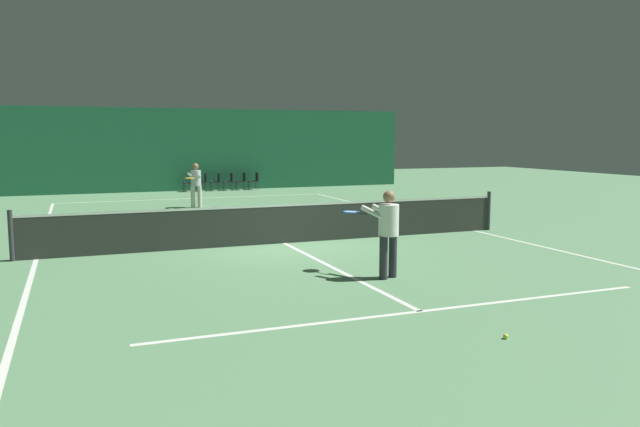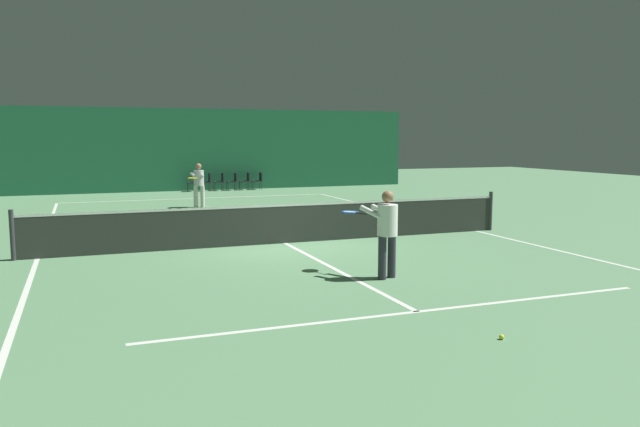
{
  "view_description": "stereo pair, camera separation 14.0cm",
  "coord_description": "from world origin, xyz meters",
  "px_view_note": "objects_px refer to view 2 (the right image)",
  "views": [
    {
      "loc": [
        -4.67,
        -14.2,
        2.57
      ],
      "look_at": [
        0.23,
        -1.78,
        0.92
      ],
      "focal_mm": 35.0,
      "sensor_mm": 36.0,
      "label": 1
    },
    {
      "loc": [
        -4.54,
        -14.25,
        2.57
      ],
      "look_at": [
        0.23,
        -1.78,
        0.92
      ],
      "focal_mm": 35.0,
      "sensor_mm": 36.0,
      "label": 2
    }
  ],
  "objects_px": {
    "player_near": "(386,227)",
    "player_far": "(199,182)",
    "courtside_chair_5": "(258,180)",
    "courtside_chair_0": "(194,181)",
    "courtside_chair_3": "(233,180)",
    "courtside_chair_1": "(207,181)",
    "courtside_chair_2": "(220,181)",
    "tennis_net": "(285,222)",
    "tennis_ball": "(502,337)",
    "courtside_chair_4": "(246,180)"
  },
  "relations": [
    {
      "from": "player_far",
      "to": "tennis_ball",
      "type": "height_order",
      "value": "player_far"
    },
    {
      "from": "tennis_net",
      "to": "player_far",
      "type": "distance_m",
      "value": 8.54
    },
    {
      "from": "player_near",
      "to": "courtside_chair_5",
      "type": "bearing_deg",
      "value": -28.91
    },
    {
      "from": "player_far",
      "to": "courtside_chair_5",
      "type": "relative_size",
      "value": 1.91
    },
    {
      "from": "tennis_net",
      "to": "courtside_chair_5",
      "type": "relative_size",
      "value": 14.29
    },
    {
      "from": "tennis_net",
      "to": "courtside_chair_5",
      "type": "distance_m",
      "value": 15.7
    },
    {
      "from": "tennis_net",
      "to": "courtside_chair_0",
      "type": "bearing_deg",
      "value": 88.58
    },
    {
      "from": "player_near",
      "to": "player_far",
      "type": "relative_size",
      "value": 1.0
    },
    {
      "from": "player_near",
      "to": "courtside_chair_3",
      "type": "xyz_separation_m",
      "value": [
        1.71,
        19.53,
        -0.45
      ]
    },
    {
      "from": "courtside_chair_5",
      "to": "tennis_ball",
      "type": "height_order",
      "value": "courtside_chair_5"
    },
    {
      "from": "courtside_chair_0",
      "to": "tennis_ball",
      "type": "height_order",
      "value": "courtside_chair_0"
    },
    {
      "from": "courtside_chair_0",
      "to": "courtside_chair_1",
      "type": "relative_size",
      "value": 1.0
    },
    {
      "from": "tennis_net",
      "to": "tennis_ball",
      "type": "height_order",
      "value": "tennis_net"
    },
    {
      "from": "courtside_chair_5",
      "to": "courtside_chair_0",
      "type": "bearing_deg",
      "value": -90.0
    },
    {
      "from": "courtside_chair_3",
      "to": "tennis_ball",
      "type": "relative_size",
      "value": 12.73
    },
    {
      "from": "tennis_net",
      "to": "courtside_chair_4",
      "type": "relative_size",
      "value": 14.29
    },
    {
      "from": "player_near",
      "to": "courtside_chair_0",
      "type": "relative_size",
      "value": 1.91
    },
    {
      "from": "courtside_chair_1",
      "to": "tennis_ball",
      "type": "distance_m",
      "value": 23.21
    },
    {
      "from": "courtside_chair_0",
      "to": "courtside_chair_4",
      "type": "xyz_separation_m",
      "value": [
        2.52,
        0.0,
        0.0
      ]
    },
    {
      "from": "courtside_chair_0",
      "to": "courtside_chair_5",
      "type": "bearing_deg",
      "value": 90.0
    },
    {
      "from": "courtside_chair_3",
      "to": "courtside_chair_5",
      "type": "relative_size",
      "value": 1.0
    },
    {
      "from": "player_far",
      "to": "courtside_chair_0",
      "type": "relative_size",
      "value": 1.91
    },
    {
      "from": "courtside_chair_2",
      "to": "courtside_chair_4",
      "type": "bearing_deg",
      "value": 90.0
    },
    {
      "from": "courtside_chair_1",
      "to": "courtside_chair_4",
      "type": "xyz_separation_m",
      "value": [
        1.89,
        0.0,
        0.0
      ]
    },
    {
      "from": "courtside_chair_2",
      "to": "courtside_chair_3",
      "type": "height_order",
      "value": "same"
    },
    {
      "from": "player_near",
      "to": "courtside_chair_2",
      "type": "distance_m",
      "value": 19.57
    },
    {
      "from": "courtside_chair_0",
      "to": "tennis_net",
      "type": "bearing_deg",
      "value": -1.42
    },
    {
      "from": "player_near",
      "to": "courtside_chair_5",
      "type": "xyz_separation_m",
      "value": [
        2.97,
        19.53,
        -0.45
      ]
    },
    {
      "from": "courtside_chair_2",
      "to": "tennis_ball",
      "type": "height_order",
      "value": "courtside_chair_2"
    },
    {
      "from": "tennis_net",
      "to": "courtside_chair_1",
      "type": "relative_size",
      "value": 14.29
    },
    {
      "from": "player_near",
      "to": "courtside_chair_1",
      "type": "distance_m",
      "value": 19.54
    },
    {
      "from": "courtside_chair_5",
      "to": "tennis_ball",
      "type": "relative_size",
      "value": 12.73
    },
    {
      "from": "courtside_chair_1",
      "to": "courtside_chair_3",
      "type": "relative_size",
      "value": 1.0
    },
    {
      "from": "tennis_net",
      "to": "courtside_chair_2",
      "type": "relative_size",
      "value": 14.29
    },
    {
      "from": "player_near",
      "to": "courtside_chair_0",
      "type": "distance_m",
      "value": 19.54
    },
    {
      "from": "player_near",
      "to": "courtside_chair_4",
      "type": "relative_size",
      "value": 1.91
    },
    {
      "from": "courtside_chair_0",
      "to": "courtside_chair_2",
      "type": "relative_size",
      "value": 1.0
    },
    {
      "from": "player_near",
      "to": "courtside_chair_2",
      "type": "bearing_deg",
      "value": -23.43
    },
    {
      "from": "courtside_chair_1",
      "to": "courtside_chair_5",
      "type": "relative_size",
      "value": 1.0
    },
    {
      "from": "courtside_chair_0",
      "to": "courtside_chair_2",
      "type": "bearing_deg",
      "value": 90.0
    },
    {
      "from": "tennis_net",
      "to": "courtside_chair_3",
      "type": "distance_m",
      "value": 15.47
    },
    {
      "from": "tennis_ball",
      "to": "courtside_chair_5",
      "type": "bearing_deg",
      "value": 82.24
    },
    {
      "from": "player_far",
      "to": "courtside_chair_5",
      "type": "distance_m",
      "value": 7.95
    },
    {
      "from": "courtside_chair_0",
      "to": "courtside_chair_3",
      "type": "relative_size",
      "value": 1.0
    },
    {
      "from": "tennis_ball",
      "to": "courtside_chair_0",
      "type": "bearing_deg",
      "value": 89.98
    },
    {
      "from": "tennis_net",
      "to": "courtside_chair_3",
      "type": "xyz_separation_m",
      "value": [
        2.27,
        15.3,
        -0.03
      ]
    },
    {
      "from": "tennis_net",
      "to": "player_near",
      "type": "distance_m",
      "value": 4.29
    },
    {
      "from": "player_near",
      "to": "tennis_ball",
      "type": "xyz_separation_m",
      "value": [
        -0.19,
        -3.66,
        -0.9
      ]
    },
    {
      "from": "tennis_ball",
      "to": "player_far",
      "type": "bearing_deg",
      "value": 93.31
    },
    {
      "from": "tennis_net",
      "to": "courtside_chair_4",
      "type": "height_order",
      "value": "tennis_net"
    }
  ]
}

